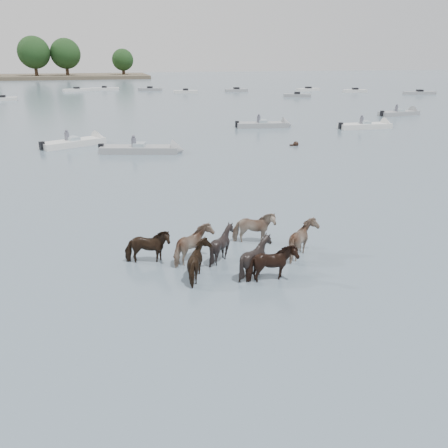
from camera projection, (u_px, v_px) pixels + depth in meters
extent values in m
plane|color=#4D6170|center=(285.00, 254.00, 16.50)|extent=(400.00, 400.00, 0.00)
imported|color=black|center=(148.00, 248.00, 15.59)|extent=(1.67, 0.95, 1.33)
imported|color=tan|center=(195.00, 246.00, 15.69)|extent=(1.64, 1.74, 1.38)
imported|color=black|center=(222.00, 245.00, 15.84)|extent=(1.29, 1.17, 1.34)
imported|color=#9E7D6B|center=(254.00, 229.00, 17.29)|extent=(1.72, 1.05, 1.36)
imported|color=black|center=(201.00, 263.00, 14.53)|extent=(1.22, 1.39, 1.29)
imported|color=black|center=(256.00, 259.00, 14.72)|extent=(1.41, 1.29, 1.40)
imported|color=black|center=(271.00, 265.00, 14.31)|extent=(1.62, 0.80, 1.34)
imported|color=gray|center=(304.00, 241.00, 16.06)|extent=(1.57, 1.70, 1.42)
sphere|color=black|center=(296.00, 144.00, 36.39)|extent=(0.44, 0.44, 0.44)
cube|color=black|center=(293.00, 145.00, 36.36)|extent=(0.50, 0.22, 0.18)
cube|color=silver|center=(73.00, 143.00, 36.19)|extent=(5.13, 3.86, 0.55)
cone|color=silver|center=(101.00, 140.00, 37.83)|extent=(1.57, 1.84, 1.60)
cube|color=#99ADB7|center=(73.00, 139.00, 36.07)|extent=(1.25, 1.37, 0.35)
cube|color=black|center=(42.00, 146.00, 34.50)|extent=(0.48, 0.48, 0.60)
cylinder|color=#595966|center=(67.00, 137.00, 35.91)|extent=(0.36, 0.36, 0.70)
sphere|color=#595966|center=(66.00, 131.00, 35.75)|extent=(0.24, 0.24, 0.24)
cube|color=gray|center=(140.00, 150.00, 33.68)|extent=(5.88, 3.06, 0.55)
cone|color=gray|center=(178.00, 150.00, 33.65)|extent=(1.30, 1.78, 1.60)
cube|color=#99ADB7|center=(139.00, 145.00, 33.56)|extent=(1.07, 1.29, 0.35)
cube|color=black|center=(101.00, 148.00, 33.67)|extent=(0.43, 0.43, 0.60)
cylinder|color=#595966|center=(134.00, 143.00, 33.40)|extent=(0.36, 0.36, 0.70)
sphere|color=#595966|center=(133.00, 137.00, 33.24)|extent=(0.24, 0.24, 0.24)
cube|color=gray|center=(262.00, 125.00, 45.77)|extent=(5.29, 2.35, 0.55)
cone|color=gray|center=(287.00, 125.00, 46.02)|extent=(1.13, 1.72, 1.60)
cube|color=#99ADB7|center=(262.00, 122.00, 45.65)|extent=(0.96, 1.23, 0.35)
cube|color=black|center=(237.00, 124.00, 45.46)|extent=(0.40, 0.40, 0.60)
cylinder|color=#595966|center=(259.00, 120.00, 45.48)|extent=(0.36, 0.36, 0.70)
sphere|color=#595966|center=(259.00, 115.00, 45.33)|extent=(0.24, 0.24, 0.24)
cube|color=silver|center=(365.00, 126.00, 45.00)|extent=(5.19, 1.74, 0.55)
cone|color=silver|center=(388.00, 125.00, 45.55)|extent=(0.94, 1.62, 1.60)
cube|color=#99ADB7|center=(365.00, 123.00, 44.88)|extent=(0.83, 1.14, 0.35)
cube|color=black|center=(341.00, 126.00, 44.40)|extent=(0.36, 0.36, 0.60)
cylinder|color=#595966|center=(361.00, 121.00, 44.72)|extent=(0.36, 0.36, 0.70)
sphere|color=#595966|center=(362.00, 116.00, 44.56)|extent=(0.24, 0.24, 0.24)
cube|color=gray|center=(399.00, 114.00, 55.04)|extent=(5.37, 2.41, 0.55)
cone|color=gray|center=(415.00, 113.00, 56.03)|extent=(1.15, 1.72, 1.60)
cube|color=#99ADB7|center=(399.00, 111.00, 54.92)|extent=(0.97, 1.23, 0.35)
cube|color=black|center=(382.00, 113.00, 54.00)|extent=(0.40, 0.40, 0.60)
cylinder|color=#595966|center=(396.00, 109.00, 54.75)|extent=(0.36, 0.36, 0.70)
sphere|color=#595966|center=(397.00, 105.00, 54.60)|extent=(0.24, 0.24, 0.24)
cube|color=silver|center=(2.00, 99.00, 73.05)|extent=(4.38, 1.71, 0.60)
cube|color=black|center=(2.00, 97.00, 72.92)|extent=(1.05, 1.05, 0.50)
cube|color=silver|center=(77.00, 90.00, 92.39)|extent=(5.54, 3.24, 0.60)
cube|color=black|center=(77.00, 88.00, 92.26)|extent=(1.28, 1.28, 0.50)
cube|color=silver|center=(104.00, 89.00, 95.36)|extent=(5.92, 1.53, 0.60)
cube|color=black|center=(104.00, 87.00, 95.23)|extent=(1.01, 1.01, 0.50)
cube|color=gray|center=(150.00, 89.00, 94.29)|extent=(5.02, 3.05, 0.60)
cube|color=black|center=(150.00, 88.00, 94.16)|extent=(1.28, 1.28, 0.50)
cube|color=silver|center=(186.00, 92.00, 87.91)|extent=(4.74, 2.38, 0.60)
cube|color=black|center=(186.00, 90.00, 87.78)|extent=(1.18, 1.18, 0.50)
cube|color=gray|center=(236.00, 91.00, 91.46)|extent=(4.55, 1.86, 0.60)
cube|color=black|center=(236.00, 89.00, 91.33)|extent=(1.08, 1.08, 0.50)
cube|color=gray|center=(297.00, 96.00, 79.58)|extent=(4.93, 3.20, 0.60)
cube|color=black|center=(297.00, 93.00, 79.45)|extent=(1.31, 1.31, 0.50)
cube|color=silver|center=(308.00, 90.00, 93.28)|extent=(5.37, 2.82, 0.60)
cube|color=black|center=(308.00, 88.00, 93.15)|extent=(1.23, 1.23, 0.50)
cube|color=silver|center=(355.00, 91.00, 89.99)|extent=(4.69, 2.20, 0.60)
cube|color=black|center=(355.00, 89.00, 89.86)|extent=(1.15, 1.15, 0.50)
cube|color=gray|center=(419.00, 93.00, 85.23)|extent=(6.07, 2.16, 0.60)
cube|color=black|center=(420.00, 91.00, 85.10)|extent=(1.11, 1.11, 0.50)
cylinder|color=#382619|center=(36.00, 72.00, 140.62)|extent=(1.00, 1.00, 4.28)
sphere|color=black|center=(34.00, 52.00, 138.70)|extent=(9.52, 9.52, 9.52)
cylinder|color=#382619|center=(67.00, 72.00, 144.23)|extent=(1.00, 1.00, 4.11)
sphere|color=black|center=(65.00, 54.00, 142.38)|extent=(9.14, 9.14, 9.14)
cylinder|color=#382619|center=(124.00, 73.00, 150.78)|extent=(1.00, 1.00, 3.08)
sphere|color=black|center=(123.00, 60.00, 149.39)|extent=(6.85, 6.85, 6.85)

